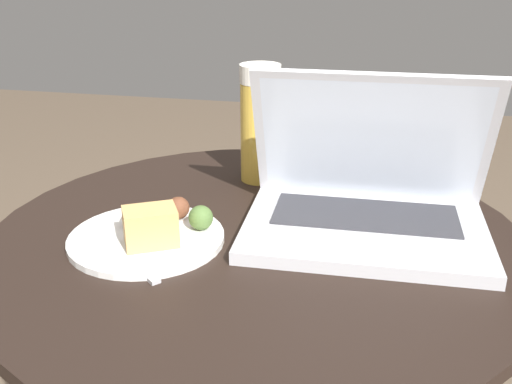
% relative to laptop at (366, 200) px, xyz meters
% --- Properties ---
extents(table, '(0.75, 0.75, 0.58)m').
position_rel_laptop_xyz_m(table, '(-0.15, -0.04, -0.20)').
color(table, black).
rests_on(table, ground_plane).
extents(laptop, '(0.33, 0.23, 0.22)m').
position_rel_laptop_xyz_m(laptop, '(0.00, 0.00, 0.00)').
color(laptop, silver).
rests_on(laptop, table).
extents(beer_glass, '(0.07, 0.07, 0.20)m').
position_rel_laptop_xyz_m(beer_glass, '(-0.18, 0.16, 0.05)').
color(beer_glass, gold).
rests_on(beer_glass, table).
extents(snack_plate, '(0.21, 0.21, 0.06)m').
position_rel_laptop_xyz_m(snack_plate, '(-0.28, -0.10, -0.03)').
color(snack_plate, silver).
rests_on(snack_plate, table).
extents(fork, '(0.14, 0.12, 0.00)m').
position_rel_laptop_xyz_m(fork, '(-0.31, -0.14, -0.04)').
color(fork, '#B2B2B7').
rests_on(fork, table).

